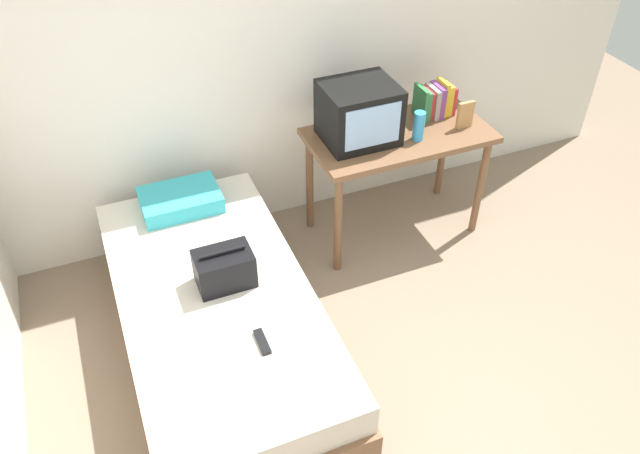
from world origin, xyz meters
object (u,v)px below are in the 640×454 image
Objects in this scene: desk at (398,146)px; remote_dark at (262,342)px; water_bottle at (419,126)px; book_row at (435,101)px; bed at (219,323)px; handbag at (224,268)px; pillow at (181,200)px; tv at (359,113)px; magazine at (205,347)px; picture_frame at (465,115)px.

remote_dark is at bearing -140.35° from desk.
water_bottle is 0.76× the size of book_row.
remote_dark is (-1.59, -1.18, -0.37)m from book_row.
remote_dark reaches higher than bed.
remote_dark is (0.12, -0.43, 0.26)m from bed.
handbag reaches higher than bed.
pillow is 1.21m from remote_dark.
desk is (1.40, 0.63, 0.43)m from bed.
desk is 0.23m from water_bottle.
tv is 1.20m from pillow.
desk reaches higher than bed.
desk is 4.00× the size of magazine.
pillow is 1.57× the size of handbag.
pillow is at bearing 174.18° from desk.
book_row reaches higher than magazine.
handbag is 1.03× the size of magazine.
bed is 6.67× the size of handbag.
book_row is (0.58, 0.08, -0.08)m from tv.
desk is 0.46m from picture_frame.
tv is 0.94× the size of pillow.
water_bottle is at bearing -177.48° from picture_frame.
handbag is at bearing -160.84° from water_bottle.
remote_dark is at bearing -150.22° from picture_frame.
bed is 12.82× the size of remote_dark.
desk is 1.67m from remote_dark.
desk is at bearing 32.49° from magazine.
book_row is 1.74m from pillow.
picture_frame is 0.59× the size of handbag.
water_bottle reaches higher than pillow.
magazine is (-1.27, -1.02, -0.46)m from tv.
bed is 0.52m from remote_dark.
picture_frame is 0.61× the size of magazine.
magazine is at bearing -111.55° from bed.
water_bottle is 1.52m from pillow.
remote_dark is at bearing -84.20° from handbag.
magazine is (-1.85, -1.10, -0.38)m from book_row.
bed is at bearing -156.44° from book_row.
pillow is (-1.47, 0.25, -0.32)m from water_bottle.
tv is 1.69m from magazine.
tv is at bearing 172.16° from desk.
book_row reaches higher than pillow.
book_row reaches higher than water_bottle.
picture_frame reaches higher than remote_dark.
handbag is (0.07, -0.74, 0.05)m from pillow.
water_bottle is 0.40× the size of pillow.
picture_frame is (1.81, 0.54, 0.62)m from bed.
bed is at bearing -160.44° from water_bottle.
pillow is 1.14m from magazine.
tv is at bearing 47.46° from remote_dark.
book_row is (1.72, 0.75, 0.64)m from bed.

